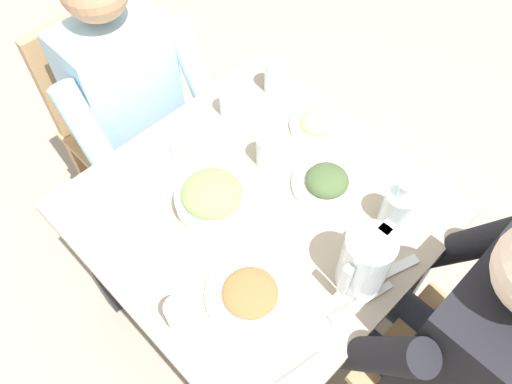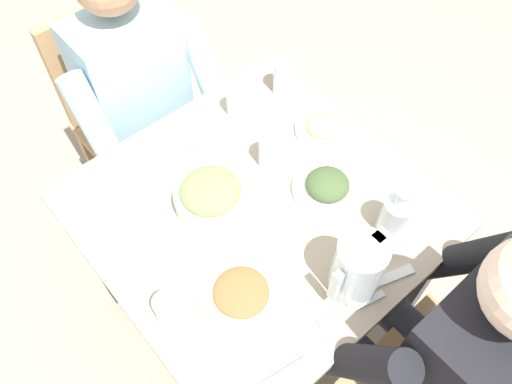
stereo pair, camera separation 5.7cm
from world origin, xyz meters
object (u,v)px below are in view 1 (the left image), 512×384
(dining_table, at_px, (258,228))
(water_glass_far_right, at_px, (268,150))
(chair_near, at_px, (117,117))
(salad_bowl, at_px, (212,198))
(plate_beans, at_px, (200,141))
(plate_rice_curry, at_px, (250,294))
(plate_dolmas, at_px, (327,182))
(water_glass_near_right, at_px, (229,103))
(water_pitcher, at_px, (365,261))
(plate_yoghurt, at_px, (131,182))
(water_glass_far_left, at_px, (180,316))
(diner_far, at_px, (432,323))
(water_glass_center, at_px, (274,76))
(plate_fries, at_px, (318,124))
(diner_near, at_px, (144,119))
(oil_carafe, at_px, (397,209))

(dining_table, xyz_separation_m, water_glass_far_right, (-0.13, -0.09, 0.17))
(chair_near, bearing_deg, dining_table, 90.27)
(salad_bowl, bearing_deg, plate_beans, -121.77)
(plate_rice_curry, bearing_deg, plate_beans, -116.87)
(plate_dolmas, xyz_separation_m, plate_rice_curry, (0.39, 0.09, -0.01))
(plate_beans, distance_m, water_glass_near_right, 0.16)
(water_pitcher, bearing_deg, plate_yoghurt, -69.44)
(plate_dolmas, distance_m, water_glass_far_left, 0.55)
(plate_yoghurt, xyz_separation_m, water_glass_far_left, (0.16, 0.41, 0.03))
(plate_rice_curry, bearing_deg, water_glass_far_right, -141.11)
(diner_far, distance_m, water_glass_center, 0.86)
(plate_dolmas, xyz_separation_m, plate_fries, (-0.15, -0.16, -0.00))
(diner_far, relative_size, plate_dolmas, 5.98)
(diner_near, relative_size, oil_carafe, 7.20)
(plate_rice_curry, distance_m, plate_yoghurt, 0.47)
(diner_far, xyz_separation_m, plate_fries, (-0.24, -0.61, 0.07))
(plate_dolmas, distance_m, oil_carafe, 0.21)
(oil_carafe, bearing_deg, plate_dolmas, -78.21)
(plate_rice_curry, bearing_deg, oil_carafe, 165.30)
(water_glass_far_left, bearing_deg, plate_yoghurt, -110.84)
(plate_rice_curry, bearing_deg, dining_table, -138.70)
(diner_far, bearing_deg, plate_dolmas, -102.13)
(plate_dolmas, height_order, oil_carafe, oil_carafe)
(chair_near, bearing_deg, water_pitcher, 91.69)
(plate_fries, distance_m, water_glass_center, 0.21)
(salad_bowl, relative_size, water_glass_center, 1.79)
(chair_near, height_order, water_glass_near_right, chair_near)
(dining_table, height_order, plate_yoghurt, plate_yoghurt)
(water_glass_far_right, bearing_deg, water_glass_center, -139.07)
(water_glass_near_right, height_order, water_glass_far_left, water_glass_far_left)
(water_glass_far_right, bearing_deg, oil_carafe, 104.56)
(water_glass_near_right, height_order, water_glass_center, water_glass_center)
(water_glass_near_right, distance_m, water_glass_far_left, 0.69)
(diner_far, distance_m, oil_carafe, 0.30)
(diner_far, height_order, plate_fries, diner_far)
(water_glass_far_left, bearing_deg, water_glass_center, -151.09)
(plate_beans, distance_m, water_glass_far_right, 0.22)
(water_pitcher, distance_m, water_glass_center, 0.70)
(water_glass_near_right, height_order, oil_carafe, oil_carafe)
(plate_rice_curry, xyz_separation_m, plate_fries, (-0.53, -0.25, 0.00))
(plate_fries, height_order, water_glass_far_left, water_glass_far_left)
(water_pitcher, bearing_deg, chair_near, -88.31)
(water_pitcher, relative_size, plate_beans, 1.07)
(water_glass_near_right, distance_m, oil_carafe, 0.60)
(plate_rice_curry, height_order, plate_yoghurt, plate_yoghurt)
(dining_table, bearing_deg, oil_carafe, 128.45)
(water_pitcher, relative_size, plate_dolmas, 0.96)
(plate_beans, xyz_separation_m, plate_yoghurt, (0.24, -0.02, 0.00))
(plate_fries, bearing_deg, plate_beans, -33.67)
(water_pitcher, bearing_deg, water_glass_far_left, -29.37)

